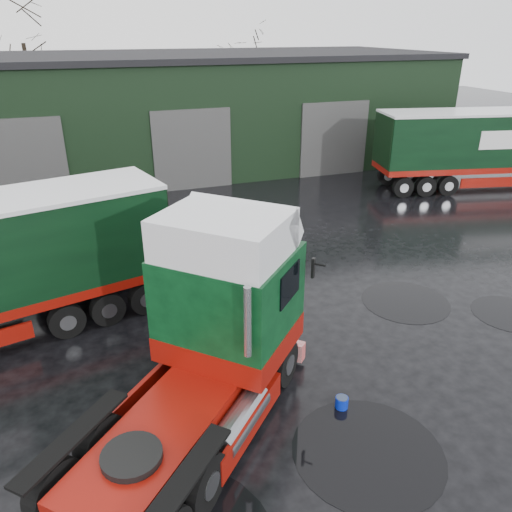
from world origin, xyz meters
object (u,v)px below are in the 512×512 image
Objects in this scene: warehouse at (169,109)px; wash_bucket at (342,403)px; hero_tractor at (181,349)px; tree_back_a at (28,72)px; lorry_right at (491,150)px; tree_back_b at (243,80)px.

wash_bucket is (-0.76, -23.30, -3.02)m from warehouse.
warehouse is 23.39m from hero_tractor.
tree_back_a is (-7.24, 33.30, 4.62)m from wash_bucket.
warehouse is 4.68× the size of hero_tractor.
hero_tractor is at bearing -83.32° from tree_back_a.
lorry_right is at bearing 39.17° from wash_bucket.
wash_bucket is 0.04× the size of tree_back_b.
warehouse is at bearing -115.00° from lorry_right.
tree_back_a is at bearing 180.00° from tree_back_b.
lorry_right is (18.47, 12.00, -0.17)m from hero_tractor.
tree_back_a is (-8.00, 10.00, 1.59)m from warehouse.
tree_back_b is at bearing 114.15° from hero_tractor.
hero_tractor is at bearing -110.19° from tree_back_b.
hero_tractor is at bearing 174.97° from wash_bucket.
hero_tractor is at bearing -100.19° from warehouse.
tree_back_b reaches higher than warehouse.
lorry_right is 52.84× the size of wash_bucket.
warehouse reaches higher than hero_tractor.
tree_back_a is at bearing 128.66° from warehouse.
warehouse is at bearing -51.34° from tree_back_a.
wash_bucket is 34.39m from tree_back_a.
tree_back_a reaches higher than hero_tractor.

